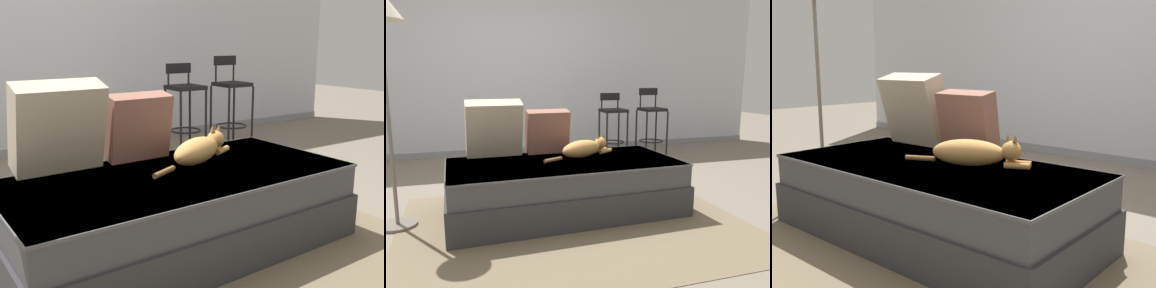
{
  "view_description": "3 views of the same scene",
  "coord_description": "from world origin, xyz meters",
  "views": [
    {
      "loc": [
        -1.23,
        -2.4,
        1.14
      ],
      "look_at": [
        0.15,
        -0.3,
        0.56
      ],
      "focal_mm": 42.0,
      "sensor_mm": 36.0,
      "label": 1
    },
    {
      "loc": [
        -0.79,
        -3.34,
        1.13
      ],
      "look_at": [
        0.15,
        -0.3,
        0.56
      ],
      "focal_mm": 35.0,
      "sensor_mm": 36.0,
      "label": 2
    },
    {
      "loc": [
        1.82,
        -2.15,
        1.01
      ],
      "look_at": [
        0.15,
        -0.3,
        0.56
      ],
      "focal_mm": 42.0,
      "sensor_mm": 36.0,
      "label": 3
    }
  ],
  "objects": [
    {
      "name": "cat",
      "position": [
        0.21,
        -0.29,
        0.51
      ],
      "size": [
        0.7,
        0.37,
        0.19
      ],
      "color": "tan",
      "rests_on": "couch"
    },
    {
      "name": "couch",
      "position": [
        0.0,
        -0.4,
        0.22
      ],
      "size": [
        1.94,
        0.99,
        0.44
      ],
      "color": "#353539",
      "rests_on": "ground"
    },
    {
      "name": "area_rug",
      "position": [
        0.0,
        -0.7,
        0.0
      ],
      "size": [
        2.61,
        2.03,
        0.01
      ],
      "primitive_type": "cube",
      "color": "#75664C",
      "rests_on": "ground"
    },
    {
      "name": "wall_baseboard_trim",
      "position": [
        0.0,
        2.2,
        0.04
      ],
      "size": [
        8.0,
        0.02,
        0.09
      ],
      "primitive_type": "cube",
      "color": "gray",
      "rests_on": "ground"
    },
    {
      "name": "ground_plane",
      "position": [
        0.0,
        0.0,
        0.0
      ],
      "size": [
        16.0,
        16.0,
        0.0
      ],
      "primitive_type": "plane",
      "color": "slate",
      "rests_on": "ground"
    },
    {
      "name": "throw_pillow_corner",
      "position": [
        -0.54,
        -0.05,
        0.69
      ],
      "size": [
        0.48,
        0.31,
        0.5
      ],
      "color": "beige",
      "rests_on": "couch"
    },
    {
      "name": "throw_pillow_middle",
      "position": [
        -0.06,
        -0.03,
        0.64
      ],
      "size": [
        0.39,
        0.21,
        0.4
      ],
      "color": "#936051",
      "rests_on": "couch"
    },
    {
      "name": "bar_stool_near_window",
      "position": [
        1.17,
        1.39,
        0.54
      ],
      "size": [
        0.32,
        0.32,
        0.91
      ],
      "color": "black",
      "rests_on": "ground"
    },
    {
      "name": "wall_back_panel",
      "position": [
        0.0,
        2.25,
        1.3
      ],
      "size": [
        8.0,
        0.1,
        2.6
      ],
      "primitive_type": "cube",
      "color": "silver",
      "rests_on": "ground"
    },
    {
      "name": "bar_stool_by_doorway",
      "position": [
        1.76,
        1.39,
        0.54
      ],
      "size": [
        0.34,
        0.34,
        0.97
      ],
      "color": "black",
      "rests_on": "ground"
    }
  ]
}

